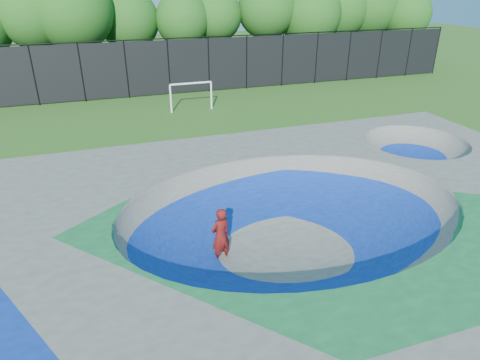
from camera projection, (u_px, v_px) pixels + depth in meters
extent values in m
plane|color=#2B5718|center=(291.00, 245.00, 13.89)|extent=(120.00, 120.00, 0.00)
cube|color=gray|center=(292.00, 225.00, 13.57)|extent=(22.00, 14.00, 1.50)
imported|color=red|center=(221.00, 236.00, 12.70)|extent=(0.77, 0.63, 1.82)
cube|color=black|center=(221.00, 260.00, 13.08)|extent=(0.79, 0.56, 0.05)
cylinder|color=white|center=(171.00, 99.00, 27.23)|extent=(0.12, 0.12, 1.78)
cylinder|color=white|center=(211.00, 95.00, 28.02)|extent=(0.12, 0.12, 1.78)
cylinder|color=white|center=(191.00, 83.00, 27.24)|extent=(2.67, 0.12, 0.12)
cylinder|color=black|center=(34.00, 76.00, 28.35)|extent=(0.09, 0.09, 4.00)
cylinder|color=black|center=(82.00, 73.00, 29.23)|extent=(0.09, 0.09, 4.00)
cylinder|color=black|center=(127.00, 70.00, 30.11)|extent=(0.09, 0.09, 4.00)
cylinder|color=black|center=(169.00, 67.00, 30.99)|extent=(0.09, 0.09, 4.00)
cylinder|color=black|center=(209.00, 65.00, 31.88)|extent=(0.09, 0.09, 4.00)
cylinder|color=black|center=(247.00, 63.00, 32.76)|extent=(0.09, 0.09, 4.00)
cylinder|color=black|center=(282.00, 60.00, 33.64)|extent=(0.09, 0.09, 4.00)
cylinder|color=black|center=(316.00, 58.00, 34.52)|extent=(0.09, 0.09, 4.00)
cylinder|color=black|center=(349.00, 56.00, 35.40)|extent=(0.09, 0.09, 4.00)
cylinder|color=black|center=(379.00, 54.00, 36.29)|extent=(0.09, 0.09, 4.00)
cylinder|color=black|center=(409.00, 53.00, 37.17)|extent=(0.09, 0.09, 4.00)
cylinder|color=black|center=(437.00, 51.00, 38.05)|extent=(0.09, 0.09, 4.00)
cube|color=black|center=(169.00, 67.00, 30.99)|extent=(48.00, 0.03, 3.80)
cylinder|color=black|center=(167.00, 39.00, 30.14)|extent=(48.00, 0.08, 0.08)
cylinder|color=#493624|center=(43.00, 66.00, 32.73)|extent=(0.44, 0.44, 3.58)
sphere|color=#1F5817|center=(33.00, 15.00, 31.18)|extent=(4.94, 4.94, 4.94)
cylinder|color=#493624|center=(81.00, 65.00, 33.11)|extent=(0.44, 0.44, 3.51)
sphere|color=#1F5817|center=(73.00, 11.00, 31.43)|extent=(5.83, 5.83, 5.83)
cylinder|color=#493624|center=(133.00, 62.00, 35.93)|extent=(0.44, 0.44, 2.98)
sphere|color=#1F5817|center=(129.00, 20.00, 34.51)|extent=(4.88, 4.88, 4.88)
cylinder|color=#493624|center=(185.00, 60.00, 36.29)|extent=(0.44, 0.44, 3.14)
sphere|color=#1F5817|center=(182.00, 20.00, 34.91)|extent=(4.41, 4.41, 4.41)
cylinder|color=#493624|center=(217.00, 56.00, 37.39)|extent=(0.44, 0.44, 3.41)
sphere|color=#1F5817|center=(217.00, 16.00, 35.98)|extent=(4.24, 4.24, 4.24)
cylinder|color=#493624|center=(266.00, 53.00, 38.28)|extent=(0.44, 0.44, 3.59)
sphere|color=#1F5817|center=(267.00, 9.00, 36.71)|extent=(5.04, 5.04, 5.04)
cylinder|color=#493624|center=(307.00, 55.00, 39.14)|extent=(0.44, 0.44, 2.93)
sphere|color=#1F5817|center=(310.00, 14.00, 37.64)|extent=(5.48, 5.48, 5.48)
cylinder|color=#493624|center=(335.00, 49.00, 41.41)|extent=(0.44, 0.44, 3.24)
sphere|color=#1F5817|center=(339.00, 8.00, 39.83)|extent=(5.56, 5.56, 5.56)
cylinder|color=#493624|center=(362.00, 47.00, 42.43)|extent=(0.44, 0.44, 3.27)
sphere|color=#1F5817|center=(367.00, 6.00, 40.79)|extent=(5.92, 5.92, 5.92)
cylinder|color=#493624|center=(400.00, 50.00, 42.10)|extent=(0.44, 0.44, 2.97)
sphere|color=#1F5817|center=(405.00, 14.00, 40.70)|extent=(4.80, 4.80, 4.80)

